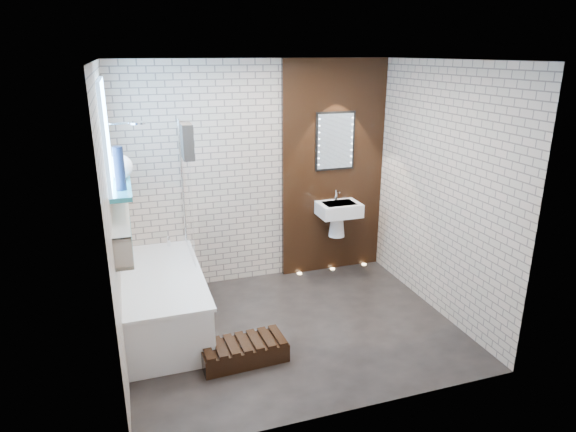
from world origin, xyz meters
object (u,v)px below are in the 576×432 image
object	(u,v)px
bath_screen	(187,191)
washbasin	(338,214)
led_mirror	(335,141)
walnut_step	(244,352)
bathtub	(163,300)

from	to	relation	value
bath_screen	washbasin	bearing A→B (deg)	5.78
washbasin	led_mirror	xyz separation A→B (m)	(0.00, 0.16, 0.86)
bath_screen	led_mirror	xyz separation A→B (m)	(1.82, 0.34, 0.37)
bath_screen	walnut_step	bearing A→B (deg)	-78.10
bathtub	walnut_step	size ratio (longest dim) A/B	2.27
washbasin	led_mirror	size ratio (longest dim) A/B	0.83
bathtub	led_mirror	xyz separation A→B (m)	(2.17, 0.78, 1.36)
bathtub	led_mirror	bearing A→B (deg)	19.78
bath_screen	washbasin	distance (m)	1.89
bath_screen	washbasin	size ratio (longest dim) A/B	2.41
washbasin	bathtub	bearing A→B (deg)	-163.99
bathtub	walnut_step	bearing A→B (deg)	-53.41
led_mirror	walnut_step	size ratio (longest dim) A/B	0.91
bathtub	bath_screen	bearing A→B (deg)	51.10
led_mirror	washbasin	bearing A→B (deg)	-90.00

